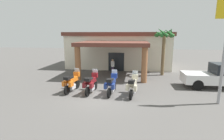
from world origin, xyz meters
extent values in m
plane|color=#514F4C|center=(0.00, 0.00, 0.00)|extent=(80.00, 80.00, 0.00)
cube|color=silver|center=(0.00, 12.14, 1.99)|extent=(12.50, 6.82, 3.97)
cube|color=#1E2328|center=(0.00, 8.68, 1.05)|extent=(1.80, 0.10, 2.10)
cube|color=brown|center=(0.00, 6.19, 3.26)|extent=(6.78, 5.11, 0.35)
cylinder|color=brown|center=(-2.98, 4.03, 1.54)|extent=(0.52, 0.52, 3.09)
cylinder|color=brown|center=(2.99, 4.04, 1.54)|extent=(0.52, 0.52, 3.09)
cube|color=brown|center=(0.00, 12.14, 4.19)|extent=(12.90, 7.22, 0.44)
cylinder|color=black|center=(-2.25, 1.57, 0.33)|extent=(0.23, 0.67, 0.66)
cylinder|color=black|center=(-2.47, 0.03, 0.33)|extent=(0.23, 0.67, 0.66)
cube|color=silver|center=(-2.36, 0.78, 0.37)|extent=(0.39, 0.60, 0.32)
cube|color=orange|center=(-2.34, 0.92, 0.88)|extent=(0.45, 1.18, 0.34)
cube|color=black|center=(-2.39, 0.58, 1.10)|extent=(0.36, 0.63, 0.10)
cube|color=orange|center=(-2.26, 1.55, 1.15)|extent=(0.47, 0.30, 0.36)
cube|color=#B2BCC6|center=(-2.25, 1.63, 1.43)|extent=(0.41, 0.17, 0.36)
cube|color=orange|center=(-2.70, 0.22, 0.76)|extent=(0.24, 0.46, 0.36)
cube|color=orange|center=(-2.19, 0.15, 0.76)|extent=(0.24, 0.46, 0.36)
cube|color=black|center=(-2.46, 0.08, 1.17)|extent=(0.40, 0.37, 0.22)
cylinder|color=black|center=(-0.79, 1.45, 0.33)|extent=(0.21, 0.67, 0.66)
cylinder|color=black|center=(-0.95, -0.09, 0.33)|extent=(0.21, 0.67, 0.66)
cube|color=silver|center=(-0.87, 0.66, 0.37)|extent=(0.38, 0.59, 0.32)
cube|color=maroon|center=(-0.85, 0.81, 0.88)|extent=(0.42, 1.18, 0.34)
cube|color=black|center=(-0.89, 0.46, 1.10)|extent=(0.34, 0.63, 0.10)
cube|color=maroon|center=(-0.79, 1.43, 1.15)|extent=(0.46, 0.29, 0.36)
cube|color=#B2BCC6|center=(-0.78, 1.51, 1.43)|extent=(0.41, 0.16, 0.36)
cube|color=maroon|center=(-1.19, 0.09, 0.76)|extent=(0.23, 0.46, 0.36)
cube|color=maroon|center=(-0.68, 0.03, 0.76)|extent=(0.23, 0.46, 0.36)
cube|color=black|center=(-0.95, -0.04, 1.17)|extent=(0.39, 0.36, 0.22)
cylinder|color=black|center=(0.70, 1.39, 0.33)|extent=(0.20, 0.67, 0.66)
cylinder|color=black|center=(0.55, -0.15, 0.33)|extent=(0.20, 0.67, 0.66)
cube|color=silver|center=(0.62, 0.59, 0.37)|extent=(0.37, 0.59, 0.32)
cube|color=navy|center=(0.64, 0.74, 0.88)|extent=(0.41, 1.17, 0.34)
cube|color=black|center=(0.60, 0.40, 1.10)|extent=(0.34, 0.62, 0.10)
cube|color=navy|center=(0.70, 1.37, 1.15)|extent=(0.46, 0.28, 0.36)
cube|color=#B2BCC6|center=(0.71, 1.45, 1.43)|extent=(0.41, 0.16, 0.36)
cube|color=navy|center=(0.30, 0.02, 0.76)|extent=(0.22, 0.46, 0.36)
cube|color=navy|center=(0.82, -0.03, 0.76)|extent=(0.22, 0.46, 0.36)
cube|color=black|center=(0.55, -0.10, 1.17)|extent=(0.39, 0.35, 0.22)
cylinder|color=black|center=(2.23, 1.24, 0.33)|extent=(0.23, 0.67, 0.66)
cylinder|color=black|center=(2.01, -0.29, 0.33)|extent=(0.23, 0.67, 0.66)
cube|color=silver|center=(2.11, 0.45, 0.37)|extent=(0.40, 0.60, 0.32)
cube|color=beige|center=(2.14, 0.60, 0.88)|extent=(0.46, 1.18, 0.34)
cube|color=black|center=(2.09, 0.26, 1.10)|extent=(0.36, 0.63, 0.10)
cube|color=beige|center=(2.23, 1.23, 1.15)|extent=(0.47, 0.30, 0.36)
cube|color=#B2BCC6|center=(2.24, 1.30, 1.43)|extent=(0.41, 0.17, 0.36)
cube|color=beige|center=(1.77, -0.10, 0.76)|extent=(0.24, 0.46, 0.36)
cube|color=beige|center=(2.28, -0.18, 0.76)|extent=(0.24, 0.46, 0.36)
cube|color=black|center=(2.01, -0.24, 1.17)|extent=(0.40, 0.37, 0.22)
cylinder|color=#3F334C|center=(-0.13, 6.97, 0.40)|extent=(0.14, 0.14, 0.79)
cylinder|color=#3F334C|center=(-0.26, 7.09, 0.40)|extent=(0.14, 0.14, 0.79)
cylinder|color=white|center=(-0.19, 7.03, 1.08)|extent=(0.32, 0.32, 0.56)
cylinder|color=white|center=(-0.04, 6.88, 1.10)|extent=(0.09, 0.09, 0.53)
cylinder|color=white|center=(-0.35, 7.18, 1.10)|extent=(0.09, 0.09, 0.53)
sphere|color=tan|center=(-0.19, 7.03, 1.49)|extent=(0.22, 0.22, 0.22)
cylinder|color=black|center=(6.91, 4.08, 0.40)|extent=(0.81, 0.27, 0.80)
cylinder|color=black|center=(6.95, 2.38, 0.40)|extent=(0.81, 0.27, 0.80)
cube|color=silver|center=(8.63, 3.28, 0.77)|extent=(5.25, 2.04, 0.75)
cylinder|color=brown|center=(4.98, 7.19, 2.07)|extent=(0.33, 0.33, 4.13)
cone|color=#236028|center=(5.60, 7.08, 4.35)|extent=(0.58, 1.28, 1.02)
cone|color=#236028|center=(5.39, 7.66, 4.36)|extent=(1.16, 1.08, 1.04)
cone|color=#236028|center=(4.79, 7.79, 4.31)|extent=(1.33, 0.72, 0.91)
cone|color=#236028|center=(4.41, 7.45, 4.24)|extent=(0.87, 1.34, 0.69)
cone|color=#236028|center=(4.40, 6.94, 4.26)|extent=(0.85, 1.34, 0.75)
cone|color=#236028|center=(4.73, 6.62, 4.36)|extent=(1.26, 0.81, 1.04)
cone|color=#236028|center=(5.33, 6.67, 4.32)|extent=(1.25, 1.01, 0.93)
cylinder|color=#99999E|center=(7.34, -0.24, 2.52)|extent=(0.18, 0.18, 5.03)
camera|label=1|loc=(2.30, -11.22, 4.19)|focal=28.27mm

